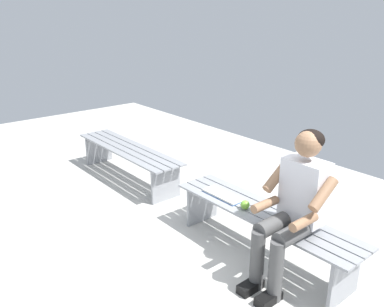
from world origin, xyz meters
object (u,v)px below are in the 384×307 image
(bench_near, at_px, (263,221))
(bench_far, at_px, (128,155))
(apple, at_px, (245,205))
(person_seated, at_px, (294,204))
(book_open, at_px, (223,195))

(bench_near, relative_size, bench_far, 0.99)
(bench_far, relative_size, apple, 22.88)
(bench_near, relative_size, apple, 22.69)
(bench_near, relative_size, person_seated, 1.48)
(bench_far, xyz_separation_m, book_open, (-1.78, 0.06, 0.11))
(bench_far, distance_m, apple, 2.10)
(person_seated, height_order, book_open, person_seated)
(bench_near, distance_m, book_open, 0.46)
(person_seated, relative_size, apple, 15.29)
(bench_far, height_order, person_seated, person_seated)
(person_seated, xyz_separation_m, book_open, (0.81, -0.04, -0.24))
(bench_far, bearing_deg, person_seated, 177.82)
(apple, bearing_deg, book_open, -5.87)
(bench_near, height_order, bench_far, same)
(person_seated, distance_m, apple, 0.54)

